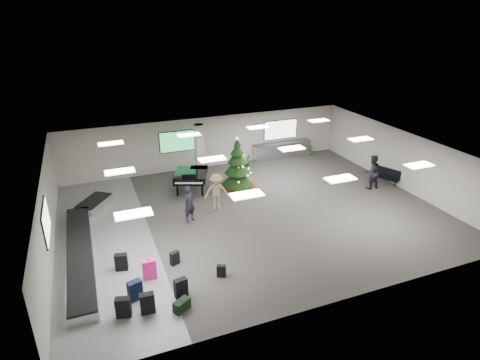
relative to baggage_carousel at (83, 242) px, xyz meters
name	(u,v)px	position (x,y,z in m)	size (l,w,h in m)	color
ground	(253,214)	(7.84, 0.08, -0.21)	(18.00, 18.00, 0.00)	#343130
room_envelope	(240,166)	(7.46, 0.75, 2.12)	(18.02, 14.02, 3.21)	#B8B5A9
baggage_carousel	(83,242)	(0.00, 0.00, 0.00)	(2.28, 9.71, 0.43)	silver
service_counter	(282,150)	(12.84, 6.73, 0.33)	(4.05, 0.65, 1.08)	silver
suitcase_0	(147,303)	(1.85, -5.04, 0.16)	(0.49, 0.29, 0.76)	black
suitcase_1	(181,288)	(3.07, -4.64, 0.14)	(0.50, 0.33, 0.73)	black
pink_suitcase	(149,269)	(2.23, -3.21, 0.19)	(0.52, 0.30, 0.82)	#E71E87
suitcase_3	(175,258)	(3.31, -2.67, 0.06)	(0.41, 0.34, 0.56)	black
navy_suitcase	(135,290)	(1.57, -4.22, 0.15)	(0.54, 0.40, 0.75)	black
suitcase_5	(123,307)	(1.09, -4.94, 0.15)	(0.53, 0.38, 0.74)	black
green_duffel	(182,305)	(2.92, -5.36, -0.02)	(0.66, 0.56, 0.41)	black
suitcase_7	(221,271)	(4.75, -4.11, 0.03)	(0.38, 0.31, 0.50)	black
suitcase_8	(121,262)	(1.32, -2.28, 0.13)	(0.51, 0.36, 0.71)	black
christmas_tree	(237,170)	(8.35, 3.45, 0.81)	(2.10, 2.10, 2.99)	maroon
grand_piano	(191,176)	(5.76, 3.85, 0.68)	(2.35, 2.65, 1.26)	black
bench	(388,176)	(16.44, 0.56, 0.32)	(1.06, 1.55, 0.94)	black
traveler_a	(190,204)	(4.80, 0.49, 0.69)	(0.66, 0.43, 1.80)	black
traveler_b	(217,192)	(6.37, 1.22, 0.74)	(1.23, 0.71, 1.91)	#947D5B
traveler_bench	(372,172)	(15.19, 0.47, 0.77)	(0.95, 0.74, 1.96)	black
potted_plant_left	(247,161)	(10.03, 6.07, 0.17)	(0.42, 0.34, 0.77)	#154419
potted_plant_right	(310,150)	(14.95, 6.58, 0.14)	(0.40, 0.40, 0.71)	#154419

